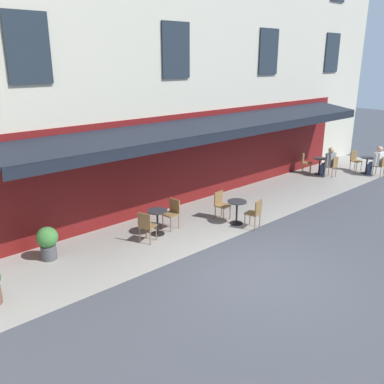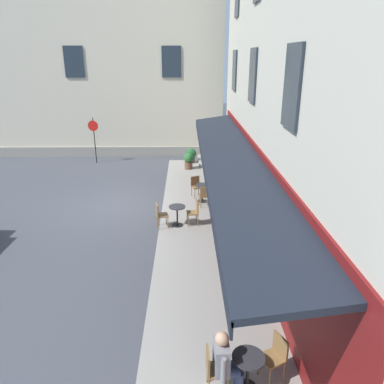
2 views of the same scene
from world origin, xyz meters
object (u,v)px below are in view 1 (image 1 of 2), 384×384
(cafe_table_mid_terrace, at_px, (157,219))
(cafe_table_streetside, at_px, (367,163))
(cafe_table_far_end, at_px, (237,209))
(cafe_table_near_entrance, at_px, (320,164))
(cafe_chair_wicker_back_row, at_px, (381,164))
(cafe_chair_wicker_corner_left, at_px, (305,161))
(cafe_chair_wicker_kerbside, at_px, (172,211))
(cafe_chair_wicker_facing_street, at_px, (146,224))
(cafe_chair_wicker_under_awning, at_px, (355,159))
(cafe_chair_wicker_corner_right, at_px, (221,203))
(seated_patron_in_white, at_px, (377,160))
(cafe_chair_wicker_near_door, at_px, (255,211))
(seated_companion_in_grey, at_px, (329,161))
(cafe_chair_wicker_by_window, at_px, (333,165))
(potted_plant_mid_terrace, at_px, (48,241))

(cafe_table_mid_terrace, distance_m, cafe_table_streetside, 11.11)
(cafe_table_streetside, bearing_deg, cafe_table_far_end, 0.52)
(cafe_table_near_entrance, distance_m, cafe_table_mid_terrace, 9.38)
(cafe_chair_wicker_back_row, bearing_deg, cafe_table_near_entrance, -48.96)
(cafe_chair_wicker_corner_left, bearing_deg, cafe_chair_wicker_kerbside, 6.14)
(cafe_chair_wicker_facing_street, height_order, cafe_table_streetside, cafe_chair_wicker_facing_street)
(cafe_chair_wicker_under_awning, xyz_separation_m, cafe_table_far_end, (8.85, 0.70, -0.06))
(cafe_chair_wicker_under_awning, bearing_deg, cafe_table_mid_terrace, -1.56)
(cafe_chair_wicker_corner_left, xyz_separation_m, cafe_chair_wicker_corner_right, (6.83, 1.36, 0.00))
(cafe_table_near_entrance, xyz_separation_m, seated_patron_in_white, (-1.71, 1.76, 0.22))
(cafe_chair_wicker_kerbside, xyz_separation_m, cafe_chair_wicker_near_door, (-1.86, 1.69, 0.00))
(cafe_chair_wicker_back_row, height_order, cafe_chair_wicker_under_awning, same)
(cafe_table_far_end, xyz_separation_m, seated_companion_in_grey, (-7.05, -1.00, 0.21))
(cafe_chair_wicker_near_door, height_order, seated_companion_in_grey, seated_companion_in_grey)
(cafe_chair_wicker_corner_right, bearing_deg, cafe_chair_wicker_by_window, -178.72)
(cafe_chair_wicker_corner_left, relative_size, seated_patron_in_white, 0.69)
(cafe_table_near_entrance, relative_size, cafe_table_mid_terrace, 1.00)
(cafe_table_streetside, height_order, cafe_chair_wicker_corner_right, cafe_chair_wicker_corner_right)
(cafe_chair_wicker_corner_right, relative_size, seated_patron_in_white, 0.69)
(cafe_chair_wicker_facing_street, relative_size, cafe_chair_wicker_near_door, 1.00)
(cafe_chair_wicker_back_row, xyz_separation_m, seated_companion_in_grey, (1.70, -1.55, 0.15))
(cafe_table_far_end, distance_m, cafe_chair_wicker_near_door, 0.63)
(cafe_chair_wicker_by_window, distance_m, cafe_chair_wicker_under_awning, 1.79)
(cafe_chair_wicker_facing_street, bearing_deg, cafe_chair_wicker_corner_left, -172.76)
(cafe_table_mid_terrace, relative_size, cafe_chair_wicker_facing_street, 0.82)
(cafe_chair_wicker_by_window, relative_size, cafe_table_far_end, 1.21)
(cafe_table_near_entrance, bearing_deg, cafe_table_mid_terrace, 2.52)
(cafe_chair_wicker_under_awning, bearing_deg, cafe_chair_wicker_corner_right, 0.47)
(cafe_table_mid_terrace, relative_size, seated_companion_in_grey, 0.58)
(cafe_chair_wicker_under_awning, bearing_deg, cafe_chair_wicker_corner_left, -31.65)
(cafe_chair_wicker_by_window, bearing_deg, cafe_table_far_end, 6.36)
(cafe_chair_wicker_facing_street, bearing_deg, cafe_chair_wicker_back_row, 173.60)
(cafe_table_streetside, bearing_deg, cafe_table_near_entrance, -38.22)
(cafe_chair_wicker_corner_left, distance_m, potted_plant_mid_terrace, 12.16)
(cafe_table_streetside, xyz_separation_m, cafe_chair_wicker_under_awning, (-0.11, -0.62, 0.06))
(cafe_chair_wicker_by_window, bearing_deg, cafe_chair_wicker_corner_left, -76.10)
(seated_patron_in_white, bearing_deg, potted_plant_mid_terrace, -7.89)
(cafe_chair_wicker_by_window, relative_size, cafe_chair_wicker_near_door, 1.00)
(cafe_chair_wicker_kerbside, distance_m, cafe_table_far_end, 2.02)
(cafe_chair_wicker_kerbside, height_order, cafe_chair_wicker_near_door, same)
(cafe_table_near_entrance, relative_size, cafe_chair_wicker_corner_left, 0.82)
(cafe_chair_wicker_facing_street, bearing_deg, cafe_chair_wicker_corner_right, 177.40)
(cafe_chair_wicker_corner_right, bearing_deg, cafe_table_near_entrance, -173.66)
(cafe_chair_wicker_corner_left, xyz_separation_m, cafe_table_mid_terrace, (9.10, 0.98, -0.06))
(cafe_table_near_entrance, relative_size, cafe_chair_wicker_by_window, 0.82)
(cafe_chair_wicker_corner_left, height_order, cafe_chair_wicker_back_row, same)
(cafe_chair_wicker_facing_street, height_order, potted_plant_mid_terrace, cafe_chair_wicker_facing_street)
(cafe_table_near_entrance, bearing_deg, cafe_table_far_end, 11.40)
(cafe_chair_wicker_corner_right, xyz_separation_m, seated_patron_in_white, (-8.82, 0.96, 0.16))
(cafe_chair_wicker_by_window, xyz_separation_m, cafe_table_mid_terrace, (9.40, -0.22, -0.06))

